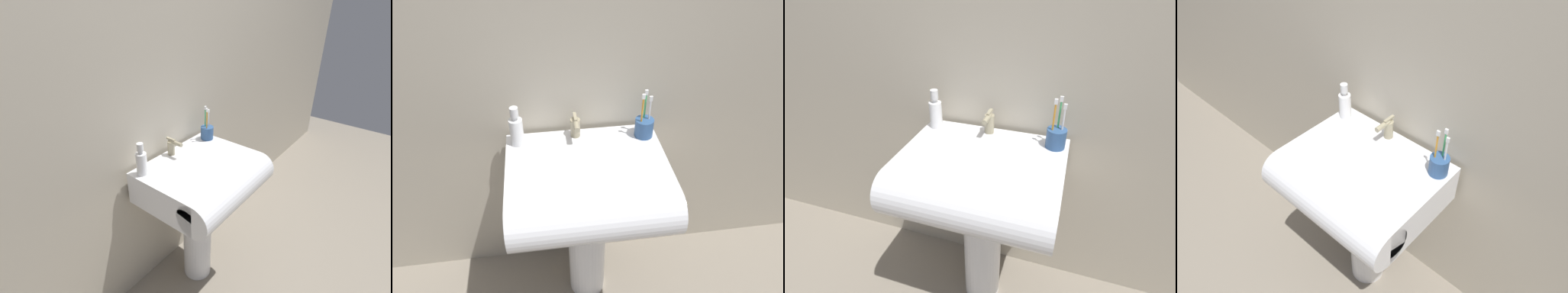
% 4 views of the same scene
% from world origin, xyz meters
% --- Properties ---
extents(ground_plane, '(6.00, 6.00, 0.00)m').
position_xyz_m(ground_plane, '(0.00, 0.00, 0.00)').
color(ground_plane, gray).
rests_on(ground_plane, ground).
extents(wall_back, '(5.00, 0.05, 2.40)m').
position_xyz_m(wall_back, '(0.00, 0.25, 1.20)').
color(wall_back, '#B7AD99').
rests_on(wall_back, ground).
extents(sink_pedestal, '(0.17, 0.17, 0.64)m').
position_xyz_m(sink_pedestal, '(0.00, 0.00, 0.32)').
color(sink_pedestal, white).
rests_on(sink_pedestal, ground).
extents(sink_basin, '(0.61, 0.50, 0.17)m').
position_xyz_m(sink_basin, '(0.00, -0.06, 0.72)').
color(sink_basin, white).
rests_on(sink_basin, sink_pedestal).
extents(faucet, '(0.04, 0.10, 0.10)m').
position_xyz_m(faucet, '(-0.02, 0.16, 0.86)').
color(faucet, tan).
rests_on(faucet, sink_basin).
extents(toothbrush_cup, '(0.08, 0.08, 0.20)m').
position_xyz_m(toothbrush_cup, '(0.25, 0.13, 0.85)').
color(toothbrush_cup, '#2D5184').
rests_on(toothbrush_cup, sink_basin).
extents(soap_bottle, '(0.05, 0.05, 0.17)m').
position_xyz_m(soap_bottle, '(-0.25, 0.14, 0.88)').
color(soap_bottle, white).
rests_on(soap_bottle, sink_basin).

